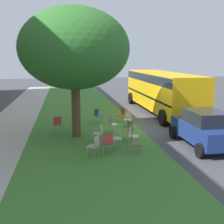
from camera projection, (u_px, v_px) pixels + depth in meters
name	position (u px, v px, depth m)	size (l,w,h in m)	color
ground	(143.00, 128.00, 15.71)	(80.00, 80.00, 0.00)	#424247
grass_verge	(87.00, 130.00, 15.17)	(48.00, 6.00, 0.01)	#3D752D
sidewalk_strip	(3.00, 134.00, 14.43)	(48.00, 2.80, 0.01)	#ADA89E
street_tree	(75.00, 49.00, 13.21)	(5.31, 5.31, 6.33)	brown
chair_0	(57.00, 123.00, 14.68)	(0.50, 0.49, 0.88)	#B7332D
chair_1	(95.00, 144.00, 11.06)	(0.57, 0.58, 0.88)	#ADA393
chair_2	(132.00, 134.00, 12.53)	(0.56, 0.56, 0.88)	beige
chair_3	(99.00, 132.00, 12.92)	(0.51, 0.51, 0.88)	beige
chair_4	(107.00, 142.00, 11.43)	(0.46, 0.46, 0.88)	#B7332D
chair_5	(98.00, 115.00, 16.82)	(0.56, 0.57, 0.88)	#335184
chair_6	(128.00, 118.00, 15.90)	(0.55, 0.54, 0.88)	beige
chair_7	(112.00, 123.00, 14.67)	(0.54, 0.55, 0.88)	beige
chair_8	(134.00, 142.00, 11.40)	(0.50, 0.51, 0.88)	brown
chair_9	(128.00, 128.00, 13.56)	(0.56, 0.56, 0.88)	olive
chair_10	(121.00, 114.00, 17.13)	(0.54, 0.55, 0.88)	#C64C1E
chair_11	(115.00, 137.00, 12.15)	(0.43, 0.43, 0.88)	#ADA393
parked_car	(204.00, 128.00, 12.34)	(3.70, 1.92, 1.65)	navy
school_bus	(161.00, 88.00, 20.04)	(10.40, 2.80, 2.88)	yellow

